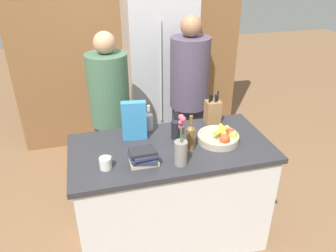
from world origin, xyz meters
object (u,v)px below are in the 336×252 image
object	(u,v)px
bottle_wine	(176,128)
person_at_sink	(110,110)
refrigerator	(159,73)
coffee_mug	(106,163)
book_stack	(144,157)
cereal_box	(134,121)
knife_block	(213,111)
bottle_oil	(149,120)
bottle_vinegar	(191,136)
person_in_blue	(189,93)
flower_vase	(181,149)
fruit_bowl	(220,137)

from	to	relation	value
bottle_wine	person_at_sink	xyz separation A→B (m)	(-0.43, 0.63, -0.09)
person_at_sink	refrigerator	bearing A→B (deg)	29.54
coffee_mug	book_stack	world-z (taller)	book_stack
refrigerator	cereal_box	xyz separation A→B (m)	(-0.49, -1.26, 0.08)
cereal_box	knife_block	bearing A→B (deg)	8.88
book_stack	refrigerator	bearing A→B (deg)	73.07
cereal_box	bottle_oil	distance (m)	0.19
coffee_mug	book_stack	xyz separation A→B (m)	(0.25, -0.01, 0.01)
book_stack	person_at_sink	xyz separation A→B (m)	(-0.13, 0.91, -0.06)
bottle_wine	bottle_vinegar	bearing A→B (deg)	-72.41
coffee_mug	book_stack	size ratio (longest dim) A/B	0.49
knife_block	coffee_mug	size ratio (longest dim) A/B	2.78
bottle_wine	person_in_blue	size ratio (longest dim) A/B	0.14
bottle_vinegar	coffee_mug	bearing A→B (deg)	-172.02
flower_vase	person_in_blue	world-z (taller)	person_in_blue
bottle_vinegar	person_at_sink	distance (m)	0.95
fruit_bowl	coffee_mug	world-z (taller)	fruit_bowl
bottle_oil	bottle_vinegar	xyz separation A→B (m)	(0.23, -0.36, 0.02)
coffee_mug	person_in_blue	distance (m)	1.34
fruit_bowl	knife_block	xyz separation A→B (m)	(0.06, 0.31, 0.06)
flower_vase	person_at_sink	world-z (taller)	person_at_sink
cereal_box	bottle_wine	world-z (taller)	cereal_box
refrigerator	book_stack	xyz separation A→B (m)	(-0.49, -1.61, -0.01)
coffee_mug	refrigerator	bearing A→B (deg)	65.13
knife_block	book_stack	xyz separation A→B (m)	(-0.67, -0.45, -0.05)
bottle_oil	refrigerator	bearing A→B (deg)	72.78
flower_vase	person_in_blue	size ratio (longest dim) A/B	0.22
fruit_bowl	coffee_mug	bearing A→B (deg)	-171.54
refrigerator	bottle_wine	xyz separation A→B (m)	(-0.19, -1.34, 0.02)
knife_block	coffee_mug	distance (m)	1.02
refrigerator	person_in_blue	xyz separation A→B (m)	(0.16, -0.60, -0.02)
person_at_sink	coffee_mug	bearing A→B (deg)	-116.72
coffee_mug	flower_vase	bearing A→B (deg)	-9.22
bottle_vinegar	bottle_wine	world-z (taller)	bottle_vinegar
book_stack	bottle_oil	bearing A→B (deg)	73.80
knife_block	book_stack	world-z (taller)	knife_block
knife_block	bottle_oil	distance (m)	0.54
person_at_sink	knife_block	bearing A→B (deg)	-48.71
bottle_vinegar	person_in_blue	world-z (taller)	person_in_blue
knife_block	fruit_bowl	bearing A→B (deg)	-101.45
knife_block	book_stack	bearing A→B (deg)	-145.96
bottle_wine	bottle_oil	bearing A→B (deg)	133.00
knife_block	bottle_wine	world-z (taller)	knife_block
fruit_bowl	person_at_sink	bearing A→B (deg)	133.72
person_in_blue	cereal_box	bearing A→B (deg)	-134.49
knife_block	person_in_blue	size ratio (longest dim) A/B	0.16
flower_vase	knife_block	bearing A→B (deg)	50.30
book_stack	fruit_bowl	bearing A→B (deg)	12.90
coffee_mug	cereal_box	bearing A→B (deg)	53.37
refrigerator	knife_block	size ratio (longest dim) A/B	7.09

